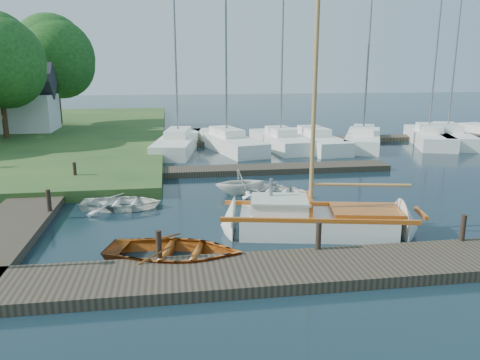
{
  "coord_description": "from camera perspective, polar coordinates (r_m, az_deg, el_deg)",
  "views": [
    {
      "loc": [
        -2.63,
        -17.11,
        5.38
      ],
      "look_at": [
        0.0,
        0.0,
        1.2
      ],
      "focal_mm": 35.0,
      "sensor_mm": 36.0,
      "label": 1
    }
  ],
  "objects": [
    {
      "name": "mooring_post_2",
      "position": [
        13.62,
        9.55,
        -6.71
      ],
      "size": [
        0.16,
        0.16,
        0.8
      ],
      "primitive_type": "cylinder",
      "color": "black",
      "rests_on": "near_dock"
    },
    {
      "name": "marina_boat_2",
      "position": [
        32.1,
        4.95,
        4.91
      ],
      "size": [
        3.11,
        7.52,
        10.63
      ],
      "rotation": [
        0.0,
        0.0,
        1.7
      ],
      "color": "white",
      "rests_on": "ground"
    },
    {
      "name": "marina_boat_1",
      "position": [
        31.76,
        -1.62,
        4.86
      ],
      "size": [
        4.37,
        9.24,
        11.42
      ],
      "rotation": [
        0.0,
        0.0,
        1.82
      ],
      "color": "white",
      "rests_on": "ground"
    },
    {
      "name": "marina_boat_4",
      "position": [
        33.87,
        14.77,
        4.97
      ],
      "size": [
        5.34,
        8.16,
        10.91
      ],
      "rotation": [
        0.0,
        0.0,
        1.14
      ],
      "color": "white",
      "rests_on": "ground"
    },
    {
      "name": "pontoon",
      "position": [
        35.82,
        12.05,
        4.88
      ],
      "size": [
        30.0,
        1.6,
        0.3
      ],
      "primitive_type": "cube",
      "color": "#30281D",
      "rests_on": "ground"
    },
    {
      "name": "marina_boat_5",
      "position": [
        36.48,
        21.98,
        5.02
      ],
      "size": [
        4.76,
        8.44,
        10.74
      ],
      "rotation": [
        0.0,
        0.0,
        1.24
      ],
      "color": "white",
      "rests_on": "ground"
    },
    {
      "name": "ground",
      "position": [
        18.12,
        0.0,
        -3.69
      ],
      "size": [
        160.0,
        160.0,
        0.0
      ],
      "primitive_type": "plane",
      "color": "black",
      "rests_on": "ground"
    },
    {
      "name": "house_c",
      "position": [
        40.82,
        -25.19,
        8.38
      ],
      "size": [
        5.25,
        4.0,
        5.28
      ],
      "color": "silver",
      "rests_on": "shore"
    },
    {
      "name": "near_dock",
      "position": [
        12.56,
        4.25,
        -11.08
      ],
      "size": [
        18.0,
        2.2,
        0.3
      ],
      "primitive_type": "cube",
      "color": "#30281D",
      "rests_on": "ground"
    },
    {
      "name": "mooring_post_3",
      "position": [
        15.59,
        25.53,
        -5.27
      ],
      "size": [
        0.16,
        0.16,
        0.8
      ],
      "primitive_type": "cylinder",
      "color": "black",
      "rests_on": "near_dock"
    },
    {
      "name": "dinghy",
      "position": [
        13.47,
        -8.05,
        -8.24
      ],
      "size": [
        4.49,
        3.7,
        0.81
      ],
      "primitive_type": "imported",
      "rotation": [
        0.0,
        0.0,
        1.31
      ],
      "color": "#91340F",
      "rests_on": "ground"
    },
    {
      "name": "sailboat",
      "position": [
        15.8,
        9.84,
        -5.22
      ],
      "size": [
        7.4,
        3.35,
        9.83
      ],
      "rotation": [
        0.0,
        0.0,
        -0.2
      ],
      "color": "white",
      "rests_on": "ground"
    },
    {
      "name": "marina_boat_3",
      "position": [
        32.55,
        8.96,
        4.92
      ],
      "size": [
        2.75,
        8.25,
        11.19
      ],
      "rotation": [
        0.0,
        0.0,
        1.64
      ],
      "color": "white",
      "rests_on": "ground"
    },
    {
      "name": "mooring_post_1",
      "position": [
        12.98,
        -9.86,
        -7.76
      ],
      "size": [
        0.16,
        0.16,
        0.8
      ],
      "primitive_type": "cylinder",
      "color": "black",
      "rests_on": "near_dock"
    },
    {
      "name": "far_dock",
      "position": [
        24.62,
        2.3,
        1.3
      ],
      "size": [
        14.0,
        1.6,
        0.3
      ],
      "primitive_type": "cube",
      "color": "#30281D",
      "rests_on": "ground"
    },
    {
      "name": "mooring_post_5",
      "position": [
        23.01,
        -19.5,
        1.06
      ],
      "size": [
        0.16,
        0.16,
        0.8
      ],
      "primitive_type": "cylinder",
      "color": "black",
      "rests_on": "left_dock"
    },
    {
      "name": "mooring_post_4",
      "position": [
        18.26,
        -22.28,
        -2.31
      ],
      "size": [
        0.16,
        0.16,
        0.8
      ],
      "primitive_type": "cylinder",
      "color": "black",
      "rests_on": "left_dock"
    },
    {
      "name": "tender_a",
      "position": [
        18.83,
        -14.29,
        -2.44
      ],
      "size": [
        3.32,
        2.54,
        0.64
      ],
      "primitive_type": "imported",
      "rotation": [
        0.0,
        0.0,
        1.46
      ],
      "color": "white",
      "rests_on": "ground"
    },
    {
      "name": "left_dock",
      "position": [
        20.52,
        -23.61,
        -2.35
      ],
      "size": [
        2.2,
        18.0,
        0.3
      ],
      "primitive_type": "cube",
      "color": "#30281D",
      "rests_on": "ground"
    },
    {
      "name": "tender_c",
      "position": [
        20.14,
        4.19,
        -1.0
      ],
      "size": [
        3.81,
        3.48,
        0.64
      ],
      "primitive_type": "imported",
      "rotation": [
        0.0,
        0.0,
        1.05
      ],
      "color": "white",
      "rests_on": "ground"
    },
    {
      "name": "tree_7",
      "position": [
        44.17,
        -21.64,
        13.73
      ],
      "size": [
        6.83,
        6.83,
        9.38
      ],
      "color": "#332114",
      "rests_on": "shore"
    },
    {
      "name": "marina_boat_0",
      "position": [
        31.56,
        -7.54,
        4.7
      ],
      "size": [
        3.72,
        9.2,
        11.48
      ],
      "rotation": [
        0.0,
        0.0,
        1.4
      ],
      "color": "white",
      "rests_on": "ground"
    },
    {
      "name": "marina_boat_6",
      "position": [
        37.4,
        23.93,
        5.02
      ],
      "size": [
        4.66,
        8.74,
        10.45
      ],
      "rotation": [
        0.0,
        0.0,
        1.26
      ],
      "color": "white",
      "rests_on": "ground"
    },
    {
      "name": "tender_b",
      "position": [
        20.29,
        0.17,
        -0.05
      ],
      "size": [
        2.49,
        2.22,
        1.2
      ],
      "primitive_type": "imported",
      "rotation": [
        0.0,
        0.0,
        1.69
      ],
      "color": "white",
      "rests_on": "ground"
    }
  ]
}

